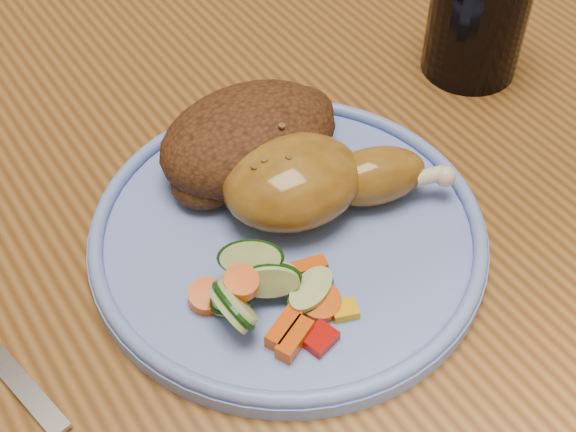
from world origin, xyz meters
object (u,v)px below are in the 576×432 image
(chair_far, at_px, (40,38))
(drinking_glass, at_px, (478,14))
(plate, at_px, (288,237))
(dining_table, at_px, (282,241))

(chair_far, bearing_deg, drinking_glass, -71.98)
(drinking_glass, bearing_deg, plate, -161.72)
(dining_table, xyz_separation_m, drinking_glass, (0.20, 0.01, 0.14))
(dining_table, xyz_separation_m, chair_far, (0.00, 0.63, -0.17))
(plate, distance_m, drinking_glass, 0.25)
(dining_table, relative_size, chair_far, 1.54)
(drinking_glass, bearing_deg, dining_table, -175.77)
(chair_far, height_order, drinking_glass, chair_far)
(dining_table, bearing_deg, chair_far, 90.00)
(dining_table, bearing_deg, drinking_glass, 4.23)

